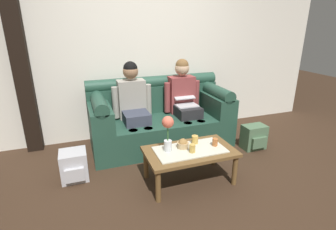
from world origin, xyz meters
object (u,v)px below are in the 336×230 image
object	(u,v)px
coffee_table	(190,154)
cup_far_center	(215,142)
flower_vase	(168,129)
cup_near_right	(192,148)
backpack_right	(254,137)
person_right	(184,98)
backpack_left	(74,166)
couch	(160,119)
person_left	(133,103)
snack_bowl	(183,144)
cup_near_left	(195,139)

from	to	relation	value
coffee_table	cup_far_center	size ratio (longest dim) A/B	11.36
coffee_table	flower_vase	xyz separation A→B (m)	(-0.24, 0.05, 0.31)
coffee_table	cup_near_right	world-z (taller)	cup_near_right
flower_vase	backpack_right	distance (m)	1.57
cup_far_center	person_right	bearing A→B (deg)	85.79
backpack_left	backpack_right	xyz separation A→B (m)	(2.43, -0.04, 0.00)
couch	cup_far_center	bearing A→B (deg)	-74.63
person_left	backpack_left	bearing A→B (deg)	-144.74
snack_bowl	cup_near_right	size ratio (longest dim) A/B	1.44
couch	cup_near_right	bearing A→B (deg)	-90.30
couch	flower_vase	distance (m)	1.09
cup_far_center	couch	bearing A→B (deg)	105.37
backpack_right	backpack_left	bearing A→B (deg)	179.06
person_left	person_right	distance (m)	0.76
person_left	cup_far_center	xyz separation A→B (m)	(0.68, -1.09, -0.21)
coffee_table	backpack_left	xyz separation A→B (m)	(-1.23, 0.48, -0.17)
person_left	cup_near_left	size ratio (longest dim) A/B	13.43
cup_far_center	backpack_right	xyz separation A→B (m)	(0.90, 0.45, -0.27)
person_left	cup_near_right	size ratio (longest dim) A/B	13.60
snack_bowl	backpack_left	distance (m)	1.27
person_left	coffee_table	distance (m)	1.18
backpack_left	cup_near_right	bearing A→B (deg)	-24.17
person_right	backpack_left	xyz separation A→B (m)	(-1.61, -0.60, -0.49)
backpack_right	flower_vase	bearing A→B (deg)	-164.94
flower_vase	cup_near_left	bearing A→B (deg)	11.43
person_right	coffee_table	world-z (taller)	person_right
snack_bowl	flower_vase	bearing A→B (deg)	-174.68
backpack_right	coffee_table	bearing A→B (deg)	-160.01
flower_vase	cup_near_right	world-z (taller)	flower_vase
person_right	snack_bowl	xyz separation A→B (m)	(-0.44, -1.01, -0.21)
flower_vase	cup_near_left	xyz separation A→B (m)	(0.36, 0.07, -0.21)
snack_bowl	cup_far_center	world-z (taller)	snack_bowl
cup_far_center	backpack_left	bearing A→B (deg)	162.10
snack_bowl	backpack_right	xyz separation A→B (m)	(1.26, 0.37, -0.27)
flower_vase	backpack_right	xyz separation A→B (m)	(1.44, 0.39, -0.48)
backpack_left	cup_near_left	bearing A→B (deg)	-14.89
couch	cup_near_right	distance (m)	1.15
flower_vase	couch	bearing A→B (deg)	76.84
coffee_table	backpack_left	bearing A→B (deg)	158.71
flower_vase	snack_bowl	distance (m)	0.28
backpack_right	person_left	bearing A→B (deg)	158.07
coffee_table	cup_far_center	bearing A→B (deg)	-2.87
cup_near_left	backpack_right	world-z (taller)	cup_near_left
couch	snack_bowl	distance (m)	1.02
flower_vase	backpack_right	size ratio (longest dim) A/B	1.15
person_right	flower_vase	distance (m)	1.20
flower_vase	cup_near_left	distance (m)	0.42
person_left	backpack_right	bearing A→B (deg)	-21.93
person_left	person_right	xyz separation A→B (m)	(0.76, -0.00, -0.00)
flower_vase	cup_near_right	xyz separation A→B (m)	(0.23, -0.12, -0.21)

